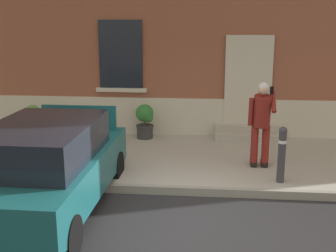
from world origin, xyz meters
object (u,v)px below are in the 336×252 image
Objects in this scene: planter_olive at (33,121)px; planter_charcoal at (145,120)px; bollard_near_person at (282,153)px; hatchback_car_teal at (47,165)px; person_on_phone at (261,119)px.

planter_charcoal is at bearing 7.11° from planter_olive.
planter_olive and planter_charcoal have the same top height.
planter_olive is at bearing -172.89° from planter_charcoal.
bollard_near_person is 4.03m from planter_charcoal.
planter_charcoal is (2.74, 0.34, 0.00)m from planter_olive.
bollard_near_person is at bearing -23.41° from planter_olive.
bollard_near_person reaches higher than planter_charcoal.
hatchback_car_teal is 3.91× the size of bollard_near_person.
planter_olive is 1.00× the size of planter_charcoal.
bollard_near_person is 1.22× the size of planter_olive.
hatchback_car_teal is at bearing -103.49° from planter_charcoal.
hatchback_car_teal is at bearing -153.72° from person_on_phone.
hatchback_car_teal reaches higher than bollard_near_person.
planter_olive is (-5.65, 2.45, -0.11)m from bollard_near_person.
person_on_phone is 5.63m from planter_olive.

